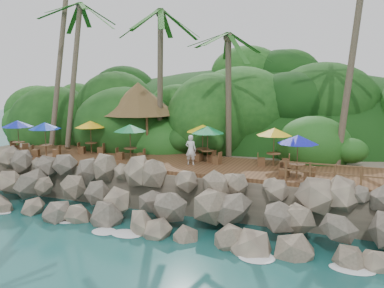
% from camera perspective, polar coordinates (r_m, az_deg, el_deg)
% --- Properties ---
extents(ground, '(140.00, 140.00, 0.00)m').
position_cam_1_polar(ground, '(19.08, -7.00, -12.80)').
color(ground, '#19514F').
rests_on(ground, ground).
extents(land_base, '(32.00, 25.20, 2.10)m').
position_cam_1_polar(land_base, '(33.16, 6.54, -1.50)').
color(land_base, gray).
rests_on(land_base, ground).
extents(jungle_hill, '(44.80, 28.00, 15.40)m').
position_cam_1_polar(jungle_hill, '(40.51, 9.39, -1.15)').
color(jungle_hill, '#143811').
rests_on(jungle_hill, ground).
extents(seawall, '(29.00, 4.00, 2.30)m').
position_cam_1_polar(seawall, '(20.37, -4.29, -7.91)').
color(seawall, gray).
rests_on(seawall, ground).
extents(terrace, '(26.00, 5.00, 0.20)m').
position_cam_1_polar(terrace, '(23.64, 0.00, -2.87)').
color(terrace, brown).
rests_on(terrace, land_base).
extents(jungle_foliage, '(44.00, 16.00, 12.00)m').
position_cam_1_polar(jungle_foliage, '(32.43, 6.03, -3.63)').
color(jungle_foliage, '#143811').
rests_on(jungle_foliage, ground).
extents(foam_line, '(25.20, 0.80, 0.06)m').
position_cam_1_polar(foam_line, '(19.32, -6.55, -12.43)').
color(foam_line, white).
rests_on(foam_line, ground).
extents(palapa, '(5.29, 5.29, 4.60)m').
position_cam_1_polar(palapa, '(28.26, -7.54, 6.34)').
color(palapa, brown).
rests_on(palapa, ground).
extents(dining_clusters, '(25.58, 4.48, 2.15)m').
position_cam_1_polar(dining_clusters, '(23.27, -2.56, 1.63)').
color(dining_clusters, brown).
rests_on(dining_clusters, terrace).
extents(railing, '(6.10, 0.10, 1.00)m').
position_cam_1_polar(railing, '(19.52, 21.05, -3.92)').
color(railing, brown).
rests_on(railing, terrace).
extents(waiter, '(0.64, 0.44, 1.71)m').
position_cam_1_polar(waiter, '(22.91, -0.18, -0.82)').
color(waiter, white).
rests_on(waiter, terrace).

